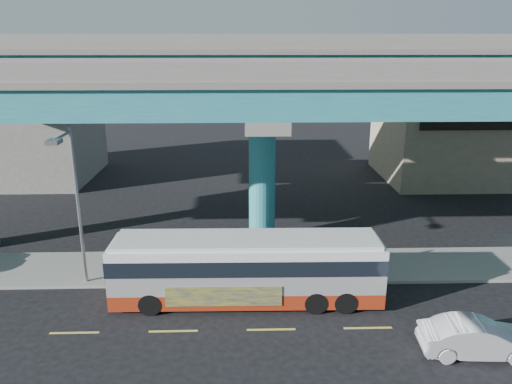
{
  "coord_description": "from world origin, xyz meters",
  "views": [
    {
      "loc": [
        -1.16,
        -18.17,
        11.37
      ],
      "look_at": [
        -0.49,
        4.0,
        4.6
      ],
      "focal_mm": 35.0,
      "sensor_mm": 36.0,
      "label": 1
    }
  ],
  "objects_px": {
    "transit_bus": "(247,267)",
    "street_lamp": "(72,187)",
    "stop_sign": "(329,244)",
    "sedan": "(477,338)"
  },
  "relations": [
    {
      "from": "transit_bus",
      "to": "street_lamp",
      "type": "distance_m",
      "value": 8.61
    },
    {
      "from": "stop_sign",
      "to": "transit_bus",
      "type": "bearing_deg",
      "value": -172.75
    },
    {
      "from": "stop_sign",
      "to": "street_lamp",
      "type": "bearing_deg",
      "value": 163.82
    },
    {
      "from": "street_lamp",
      "to": "stop_sign",
      "type": "distance_m",
      "value": 12.27
    },
    {
      "from": "street_lamp",
      "to": "stop_sign",
      "type": "relative_size",
      "value": 3.11
    },
    {
      "from": "sedan",
      "to": "stop_sign",
      "type": "height_order",
      "value": "stop_sign"
    },
    {
      "from": "sedan",
      "to": "stop_sign",
      "type": "relative_size",
      "value": 1.79
    },
    {
      "from": "transit_bus",
      "to": "sedan",
      "type": "xyz_separation_m",
      "value": [
        8.57,
        -4.32,
        -0.99
      ]
    },
    {
      "from": "transit_bus",
      "to": "stop_sign",
      "type": "bearing_deg",
      "value": 27.68
    },
    {
      "from": "transit_bus",
      "to": "street_lamp",
      "type": "height_order",
      "value": "street_lamp"
    }
  ]
}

